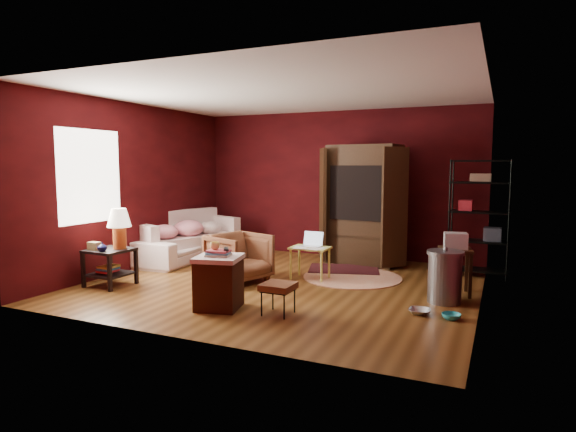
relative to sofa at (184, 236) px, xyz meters
The scene contains 18 objects.
room 2.82m from the sofa, 21.82° to the right, with size 5.54×5.04×2.84m.
sofa is the anchor object (origin of this frame).
armchair 2.14m from the sofa, 31.07° to the right, with size 0.78×0.73×0.81m, color black.
pet_bowl_steel 4.90m from the sofa, 19.61° to the right, with size 0.26×0.06×0.26m, color #ADAFB3.
pet_bowl_turquoise 5.26m from the sofa, 18.81° to the right, with size 0.22×0.07×0.22m, color #28B1BE.
vase 2.32m from the sofa, 82.75° to the right, with size 0.13×0.14×0.13m, color #0D1041.
mug 3.30m from the sofa, 46.94° to the right, with size 0.12×0.09×0.12m, color #FEEA7C.
side_table 2.09m from the sofa, 81.90° to the right, with size 0.59×0.59×1.14m.
sofa_cushions 0.06m from the sofa, 88.89° to the left, with size 1.38×2.12×0.83m.
hamper 3.34m from the sofa, 46.36° to the right, with size 0.64×0.64×0.75m.
footstool 3.87m from the sofa, 37.22° to the right, with size 0.37×0.37×0.38m.
rug_round 3.37m from the sofa, ahead, with size 1.80×1.80×0.01m.
rug_oriental 3.09m from the sofa, ahead, with size 1.33×1.07×0.01m.
laptop_desk 2.81m from the sofa, 10.45° to the right, with size 0.59×0.47×0.73m.
tv_armoire 3.40m from the sofa, 17.47° to the left, with size 1.66×1.00×2.12m.
wire_shelving 5.22m from the sofa, ahead, with size 0.91×0.42×1.85m.
small_stand 4.93m from the sofa, ahead, with size 0.50×0.50×0.85m.
trash_can 4.92m from the sofa, 11.82° to the right, with size 0.61×0.61×0.73m.
Camera 1 is at (2.96, -6.39, 1.76)m, focal length 30.00 mm.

